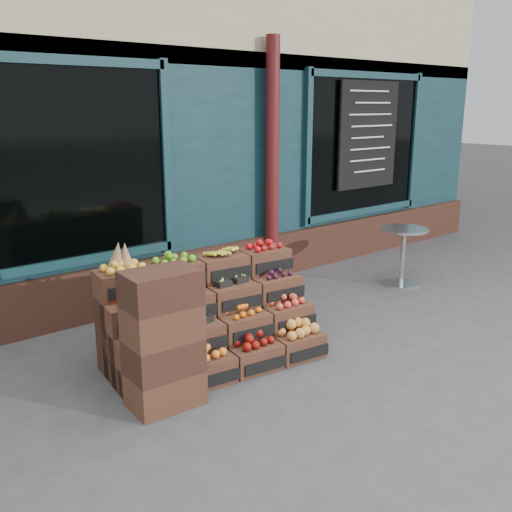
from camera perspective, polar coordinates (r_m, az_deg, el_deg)
ground at (r=5.76m, az=6.07°, el=-9.25°), size 60.00×60.00×0.00m
shop_facade at (r=9.54m, az=-16.77°, el=14.56°), size 12.00×6.24×4.80m
crate_display at (r=5.39m, az=-4.71°, el=-6.63°), size 2.05×1.20×1.22m
spare_crates at (r=4.58m, az=-9.28°, el=-8.25°), size 0.58×0.42×1.13m
bistro_table at (r=7.80m, az=14.48°, el=0.59°), size 0.62×0.62×0.78m
shopkeeper at (r=6.98m, az=-17.66°, el=2.13°), size 0.72×0.53×1.79m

